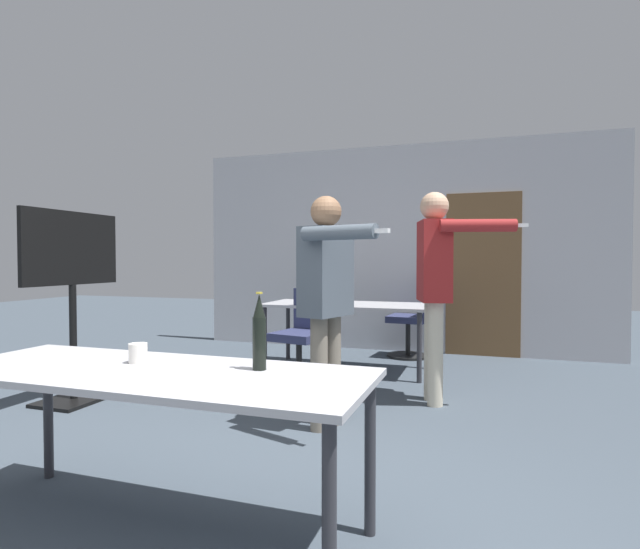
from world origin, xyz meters
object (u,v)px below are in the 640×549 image
object	(u,v)px
person_left_plaid	(328,287)
beer_bottle	(259,333)
office_chair_near_pushed	(414,322)
drink_cup	(138,353)
person_right_polo	(436,275)
tv_screen	(72,286)
office_chair_side_rolled	(303,338)

from	to	relation	value
person_left_plaid	beer_bottle	bearing A→B (deg)	23.21
person_left_plaid	office_chair_near_pushed	world-z (taller)	person_left_plaid
person_left_plaid	drink_cup	bearing A→B (deg)	0.22
person_right_polo	person_left_plaid	bearing A→B (deg)	-52.51
tv_screen	drink_cup	xyz separation A→B (m)	(1.79, -1.41, -0.22)
tv_screen	office_chair_near_pushed	bearing A→B (deg)	-41.04
tv_screen	person_right_polo	world-z (taller)	person_right_polo
person_left_plaid	office_chair_side_rolled	size ratio (longest dim) A/B	1.83
office_chair_near_pushed	drink_cup	world-z (taller)	office_chair_near_pushed
person_left_plaid	beer_bottle	distance (m)	1.44
tv_screen	office_chair_side_rolled	bearing A→B (deg)	-49.54
tv_screen	drink_cup	world-z (taller)	tv_screen
office_chair_side_rolled	office_chair_near_pushed	bearing A→B (deg)	-108.73
person_right_polo	office_chair_side_rolled	world-z (taller)	person_right_polo
office_chair_near_pushed	office_chair_side_rolled	distance (m)	1.76
beer_bottle	tv_screen	bearing A→B (deg)	150.26
person_right_polo	office_chair_near_pushed	bearing A→B (deg)	177.66
tv_screen	beer_bottle	xyz separation A→B (m)	(2.39, -1.37, -0.10)
office_chair_near_pushed	beer_bottle	distance (m)	4.25
person_right_polo	drink_cup	size ratio (longest dim) A/B	19.59
office_chair_near_pushed	drink_cup	distance (m)	4.34
tv_screen	beer_bottle	bearing A→B (deg)	-119.74
tv_screen	office_chair_side_rolled	size ratio (longest dim) A/B	1.78
tv_screen	person_right_polo	size ratio (longest dim) A/B	0.91
person_left_plaid	office_chair_side_rolled	xyz separation A→B (m)	(-0.67, 1.29, -0.59)
beer_bottle	drink_cup	xyz separation A→B (m)	(-0.60, -0.05, -0.11)
office_chair_side_rolled	beer_bottle	xyz separation A→B (m)	(0.81, -2.72, 0.47)
person_left_plaid	drink_cup	distance (m)	1.56
tv_screen	person_right_polo	distance (m)	3.08
beer_bottle	drink_cup	bearing A→B (deg)	-175.59
tv_screen	person_left_plaid	size ratio (longest dim) A/B	0.97
tv_screen	office_chair_side_rolled	distance (m)	2.16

